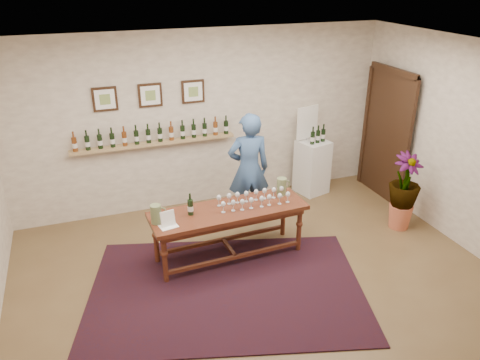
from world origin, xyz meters
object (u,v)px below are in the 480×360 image
object	(u,v)px
tasting_table	(229,216)
person	(249,169)
display_pedestal	(312,167)
potted_plant	(404,192)

from	to	relation	value
tasting_table	person	xyz separation A→B (m)	(0.60, 0.84, 0.24)
person	tasting_table	bearing A→B (deg)	62.29
display_pedestal	potted_plant	size ratio (longest dim) A/B	0.91
potted_plant	person	xyz separation A→B (m)	(-2.07, 0.98, 0.27)
tasting_table	potted_plant	xyz separation A→B (m)	(2.67, -0.13, -0.03)
tasting_table	potted_plant	world-z (taller)	potted_plant
display_pedestal	person	distance (m)	1.57
tasting_table	potted_plant	bearing A→B (deg)	-5.38
person	display_pedestal	bearing A→B (deg)	-149.43
potted_plant	person	world-z (taller)	person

